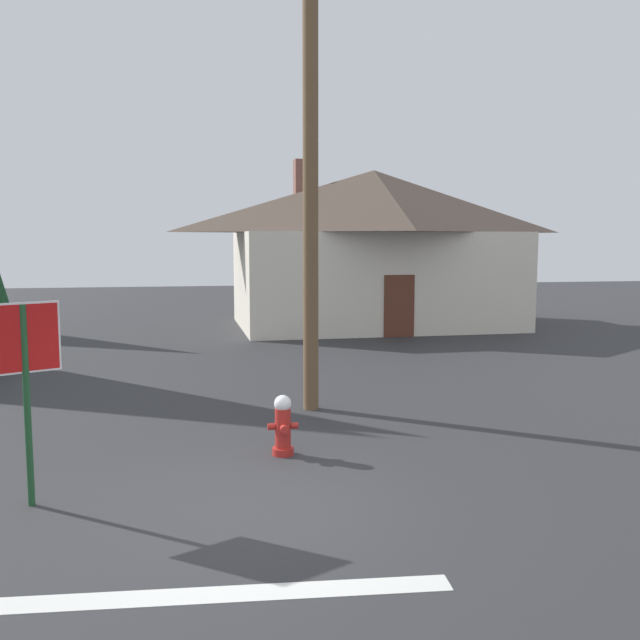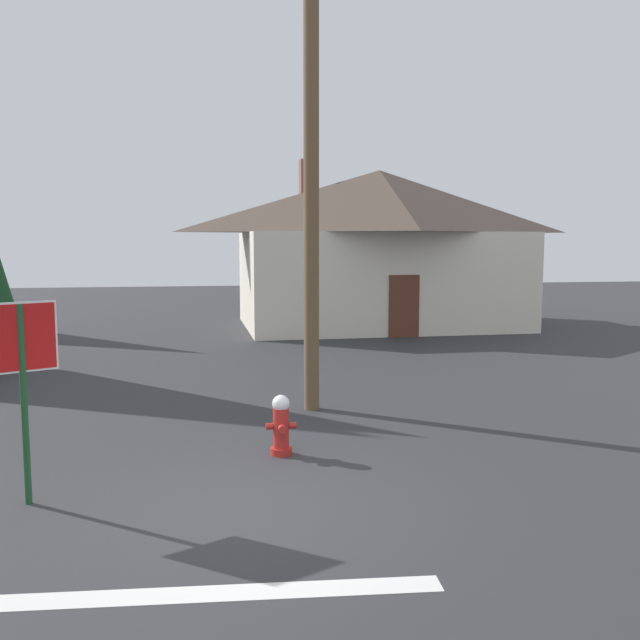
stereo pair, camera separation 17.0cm
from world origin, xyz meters
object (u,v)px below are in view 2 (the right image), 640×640
at_px(stop_sign_near, 22,360).
at_px(utility_pole, 311,159).
at_px(fire_hydrant, 281,425).
at_px(house, 379,246).

xyz_separation_m(stop_sign_near, utility_pole, (4.04, 4.11, 2.82)).
relative_size(stop_sign_near, fire_hydrant, 2.72).
xyz_separation_m(utility_pole, house, (4.31, 12.14, -1.66)).
bearing_deg(house, fire_hydrant, -109.23).
bearing_deg(utility_pole, fire_hydrant, -107.80).
xyz_separation_m(fire_hydrant, utility_pole, (0.86, 2.68, 4.12)).
bearing_deg(house, utility_pole, -109.55).
height_order(stop_sign_near, utility_pole, utility_pole).
xyz_separation_m(stop_sign_near, house, (8.35, 16.25, 1.16)).
bearing_deg(house, stop_sign_near, -117.19).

